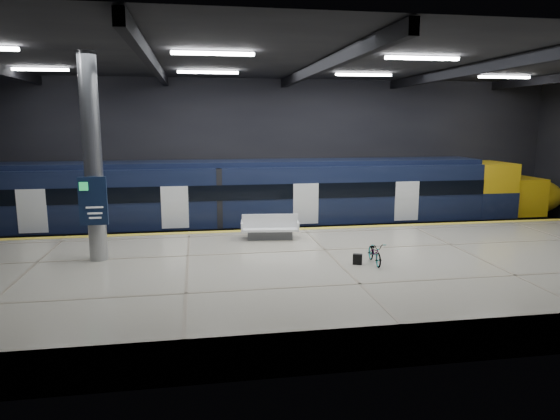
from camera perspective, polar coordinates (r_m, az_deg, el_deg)
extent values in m
plane|color=black|center=(19.80, 4.39, -6.92)|extent=(30.00, 30.00, 0.00)
cube|color=black|center=(26.84, 0.39, 6.24)|extent=(30.00, 0.10, 8.00)
cube|color=black|center=(11.50, 14.26, 0.94)|extent=(30.00, 0.10, 8.00)
cube|color=black|center=(19.09, 4.73, 16.73)|extent=(30.00, 16.00, 0.10)
cube|color=black|center=(18.54, -14.32, 15.88)|extent=(0.25, 16.00, 0.40)
cube|color=black|center=(19.06, 4.72, 15.98)|extent=(0.25, 16.00, 0.40)
cube|color=black|center=(21.32, 21.10, 14.72)|extent=(0.25, 16.00, 0.40)
cube|color=white|center=(16.53, -7.67, 17.31)|extent=(2.60, 0.18, 0.10)
cube|color=white|center=(18.19, 15.95, 16.34)|extent=(2.60, 0.18, 0.10)
cube|color=white|center=(23.37, -26.20, 14.22)|extent=(2.60, 0.18, 0.10)
cube|color=white|center=(22.49, -8.22, 15.32)|extent=(2.60, 0.18, 0.10)
cube|color=white|center=(23.74, 9.54, 15.00)|extent=(2.60, 0.18, 0.10)
cube|color=white|center=(26.82, 24.26, 13.68)|extent=(2.60, 0.18, 0.10)
cube|color=#B8B09B|center=(17.34, 6.42, -7.53)|extent=(30.00, 11.00, 1.10)
cube|color=yellow|center=(22.12, 2.72, -2.14)|extent=(30.00, 0.40, 0.01)
cube|color=gray|center=(24.29, 1.69, -3.52)|extent=(30.00, 0.08, 0.16)
cube|color=gray|center=(25.66, 1.06, -2.78)|extent=(30.00, 0.08, 0.16)
cube|color=black|center=(24.52, -4.65, -2.29)|extent=(24.00, 2.58, 0.80)
cube|color=black|center=(24.21, -4.71, 1.82)|extent=(24.00, 2.80, 2.75)
cube|color=black|center=(24.04, -4.76, 5.34)|extent=(24.00, 2.30, 0.24)
cube|color=black|center=(22.78, -4.42, 2.01)|extent=(24.00, 0.04, 0.70)
cube|color=white|center=(23.32, 2.96, 0.72)|extent=(1.20, 0.05, 1.90)
cube|color=gold|center=(28.41, 22.44, 2.30)|extent=(2.00, 2.80, 2.75)
ellipsoid|color=gold|center=(29.92, 26.61, 1.43)|extent=(3.60, 2.52, 1.90)
cube|color=black|center=(28.55, 22.97, 2.65)|extent=(1.60, 2.38, 0.80)
cube|color=#595B60|center=(20.17, -1.17, -2.85)|extent=(1.84, 0.75, 0.34)
cube|color=white|center=(20.12, -1.17, -2.14)|extent=(2.33, 1.19, 0.09)
cube|color=white|center=(20.05, -1.17, -1.26)|extent=(2.24, 0.33, 0.56)
cube|color=white|center=(20.08, -4.37, -1.80)|extent=(0.17, 0.95, 0.34)
cube|color=white|center=(20.16, 2.01, -1.73)|extent=(0.17, 0.95, 0.34)
imported|color=#99999E|center=(16.94, 10.80, -4.81)|extent=(0.61, 1.45, 0.75)
cube|color=black|center=(16.80, 8.85, -5.58)|extent=(0.35, 0.28, 0.35)
cylinder|color=#9EA0A5|center=(17.75, -20.60, 5.48)|extent=(0.60, 0.60, 6.90)
cube|color=#101D3B|center=(17.48, -20.59, 0.96)|extent=(0.90, 0.12, 1.60)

